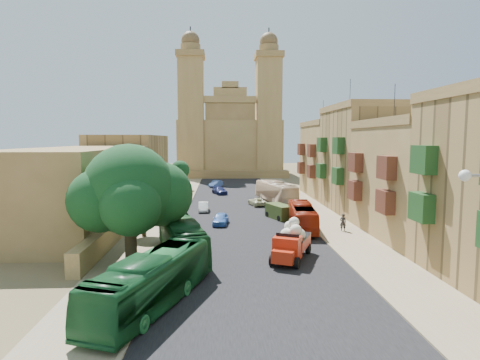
{
  "coord_description": "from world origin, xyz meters",
  "views": [
    {
      "loc": [
        -2.72,
        -26.35,
        9.34
      ],
      "look_at": [
        0.0,
        26.0,
        4.0
      ],
      "focal_mm": 30.0,
      "sensor_mm": 36.0,
      "label": 1
    }
  ],
  "objects": [
    {
      "name": "car_blue_b",
      "position": [
        -3.39,
        51.87,
        0.66
      ],
      "size": [
        2.92,
        4.22,
        1.32
      ],
      "primitive_type": "imported",
      "rotation": [
        0.0,
        0.0,
        -0.43
      ],
      "color": "#4365A9",
      "rests_on": "ground"
    },
    {
      "name": "west_wall",
      "position": [
        -12.5,
        20.0,
        0.9
      ],
      "size": [
        1.0,
        40.0,
        1.8
      ],
      "primitive_type": "cube",
      "color": "olive",
      "rests_on": "ground"
    },
    {
      "name": "pedestrian_c",
      "position": [
        7.5,
        18.59,
        0.95
      ],
      "size": [
        0.46,
        1.11,
        1.89
      ],
      "primitive_type": "imported",
      "rotation": [
        0.0,
        0.0,
        4.71
      ],
      "color": "#3D3D3F",
      "rests_on": "ground"
    },
    {
      "name": "street_tree_d",
      "position": [
        -10.0,
        48.0,
        3.64
      ],
      "size": [
        3.54,
        3.54,
        5.44
      ],
      "color": "#332819",
      "rests_on": "ground"
    },
    {
      "name": "bus_green_north",
      "position": [
        -5.77,
        5.22,
        1.5
      ],
      "size": [
        5.06,
        11.09,
        3.01
      ],
      "primitive_type": "imported",
      "rotation": [
        0.0,
        0.0,
        0.24
      ],
      "color": "#174921",
      "rests_on": "ground"
    },
    {
      "name": "west_building_low",
      "position": [
        -18.0,
        18.0,
        4.2
      ],
      "size": [
        10.0,
        28.0,
        8.4
      ],
      "primitive_type": "cube",
      "color": "brown",
      "rests_on": "ground"
    },
    {
      "name": "west_building_mid",
      "position": [
        -18.0,
        44.0,
        5.0
      ],
      "size": [
        10.0,
        22.0,
        10.0
      ],
      "primitive_type": "cube",
      "color": "olive",
      "rests_on": "ground"
    },
    {
      "name": "street_tree_a",
      "position": [
        -10.0,
        12.0,
        3.26
      ],
      "size": [
        3.17,
        3.17,
        4.87
      ],
      "color": "#332819",
      "rests_on": "ground"
    },
    {
      "name": "townhouse_d",
      "position": [
        15.95,
        39.0,
        6.16
      ],
      "size": [
        9.0,
        14.0,
        15.9
      ],
      "color": "olive",
      "rests_on": "ground"
    },
    {
      "name": "bus_red_east",
      "position": [
        5.87,
        14.25,
        1.34
      ],
      "size": [
        3.23,
        9.77,
        2.67
      ],
      "primitive_type": "imported",
      "rotation": [
        0.0,
        0.0,
        3.04
      ],
      "color": "maroon",
      "rests_on": "ground"
    },
    {
      "name": "car_cream",
      "position": [
        2.59,
        29.54,
        0.55
      ],
      "size": [
        2.67,
        4.28,
        1.1
      ],
      "primitive_type": "imported",
      "rotation": [
        0.0,
        0.0,
        3.37
      ],
      "color": "#BEBC90",
      "rests_on": "ground"
    },
    {
      "name": "street_tree_c",
      "position": [
        -10.0,
        36.0,
        3.15
      ],
      "size": [
        3.06,
        3.06,
        4.71
      ],
      "color": "#332819",
      "rests_on": "ground"
    },
    {
      "name": "red_truck",
      "position": [
        2.85,
        3.87,
        1.41
      ],
      "size": [
        4.02,
        5.77,
        3.2
      ],
      "color": "red",
      "rests_on": "ground"
    },
    {
      "name": "pedestrian_a",
      "position": [
        9.86,
        13.23,
        0.9
      ],
      "size": [
        0.71,
        0.52,
        1.8
      ],
      "primitive_type": "imported",
      "rotation": [
        0.0,
        0.0,
        3.01
      ],
      "color": "black",
      "rests_on": "ground"
    },
    {
      "name": "church",
      "position": [
        -0.0,
        78.61,
        9.52
      ],
      "size": [
        28.0,
        22.5,
        36.3
      ],
      "color": "olive",
      "rests_on": "ground"
    },
    {
      "name": "townhouse_b",
      "position": [
        15.95,
        11.0,
        5.66
      ],
      "size": [
        9.0,
        14.0,
        14.9
      ],
      "color": "olive",
      "rests_on": "ground"
    },
    {
      "name": "townhouse_c",
      "position": [
        15.95,
        25.0,
        6.91
      ],
      "size": [
        9.0,
        14.0,
        17.4
      ],
      "color": "olive",
      "rests_on": "ground"
    },
    {
      "name": "kerb_west",
      "position": [
        -7.0,
        30.0,
        0.06
      ],
      "size": [
        0.25,
        140.0,
        0.12
      ],
      "primitive_type": "cube",
      "color": "#837356",
      "rests_on": "ground"
    },
    {
      "name": "bus_green_south",
      "position": [
        -6.5,
        -4.57,
        1.49
      ],
      "size": [
        6.08,
        10.92,
        2.99
      ],
      "primitive_type": "imported",
      "rotation": [
        0.0,
        0.0,
        -0.36
      ],
      "color": "#175528",
      "rests_on": "ground"
    },
    {
      "name": "bus_cream_east",
      "position": [
        5.71,
        32.7,
        1.52
      ],
      "size": [
        5.23,
        11.2,
        3.04
      ],
      "primitive_type": "imported",
      "rotation": [
        0.0,
        0.0,
        3.4
      ],
      "color": "beige",
      "rests_on": "ground"
    },
    {
      "name": "ficus_tree",
      "position": [
        -9.42,
        4.01,
        5.33
      ],
      "size": [
        9.02,
        8.3,
        9.02
      ],
      "color": "#332819",
      "rests_on": "ground"
    },
    {
      "name": "car_blue_a",
      "position": [
        -2.59,
        17.0,
        0.64
      ],
      "size": [
        1.98,
        3.92,
        1.28
      ],
      "primitive_type": "imported",
      "rotation": [
        0.0,
        0.0,
        -0.13
      ],
      "color": "#4075CB",
      "rests_on": "ground"
    },
    {
      "name": "kerb_east",
      "position": [
        7.0,
        30.0,
        0.06
      ],
      "size": [
        0.25,
        140.0,
        0.12
      ],
      "primitive_type": "cube",
      "color": "#837356",
      "rests_on": "ground"
    },
    {
      "name": "car_white_a",
      "position": [
        -4.81,
        25.28,
        0.59
      ],
      "size": [
        1.37,
        3.64,
        1.19
      ],
      "primitive_type": "imported",
      "rotation": [
        0.0,
        0.0,
        0.03
      ],
      "color": "white",
      "rests_on": "ground"
    },
    {
      "name": "olive_pickup",
      "position": [
        4.34,
        20.0,
        0.82
      ],
      "size": [
        3.1,
        4.41,
        1.67
      ],
      "color": "#394C1C",
      "rests_on": "ground"
    },
    {
      "name": "car_dkblue",
      "position": [
        -2.69,
        41.6,
        0.62
      ],
      "size": [
        3.07,
        4.59,
        1.24
      ],
      "primitive_type": "imported",
      "rotation": [
        0.0,
        0.0,
        0.34
      ],
      "color": "navy",
      "rests_on": "ground"
    },
    {
      "name": "road_surface",
      "position": [
        0.0,
        30.0,
        0.01
      ],
      "size": [
        14.0,
        140.0,
        0.01
      ],
      "primitive_type": "cube",
      "color": "black",
      "rests_on": "ground"
    },
    {
      "name": "sidewalk_west",
      "position": [
        -9.5,
        30.0,
        0.01
      ],
      "size": [
        5.0,
        140.0,
        0.01
      ],
      "primitive_type": "cube",
      "color": "#837356",
      "rests_on": "ground"
    },
    {
      "name": "car_white_b",
      "position": [
        5.0,
        36.26,
        0.54
      ],
      "size": [
        1.79,
        3.36,
        1.09
      ],
      "primitive_type": "imported",
      "rotation": [
        0.0,
        0.0,
        2.98
      ],
      "color": "silver",
      "rests_on": "ground"
    },
    {
      "name": "ground",
      "position": [
        0.0,
        0.0,
        0.0
      ],
      "size": [
        260.0,
        260.0,
        0.0
      ],
      "primitive_type": "plane",
      "color": "brown"
    },
    {
      "name": "street_tree_b",
      "position": [
        -10.0,
        24.0,
        3.74
      ],
      "size": [
        3.63,
        3.63,
        5.58
      ],
      "color": "#332819",
      "rests_on": "ground"
    },
    {
      "name": "sidewalk_east",
      "position": [
        9.5,
        30.0,
        0.01
      ],
      "size": [
        5.0,
        140.0,
        0.01
      ],
      "primitive_type": "cube",
      "color": "#837356",
      "rests_on": "ground"
    }
  ]
}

